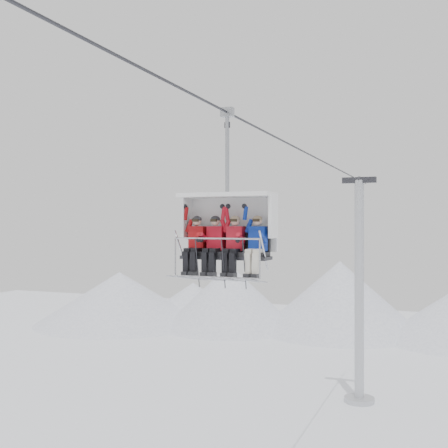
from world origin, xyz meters
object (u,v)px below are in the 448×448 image
at_px(skier_far_right, 256,244).
at_px(chairlift_carrier, 229,224).
at_px(lift_tower_right, 359,306).
at_px(skier_center_right, 234,244).
at_px(skier_center_left, 214,244).
at_px(skier_far_left, 196,243).

bearing_deg(skier_far_right, chairlift_carrier, 158.83).
bearing_deg(lift_tower_right, skier_center_right, -89.38).
height_order(chairlift_carrier, skier_center_left, chairlift_carrier).
distance_m(lift_tower_right, skier_center_left, 22.42).
distance_m(skier_center_left, skier_far_right, 1.05).
bearing_deg(skier_far_right, lift_tower_right, 92.05).
bearing_deg(skier_center_right, skier_far_right, 0.00).
relative_size(skier_far_left, skier_center_right, 1.00).
relative_size(chairlift_carrier, skier_center_right, 2.36).
relative_size(skier_center_left, skier_far_right, 1.00).
bearing_deg(skier_center_right, chairlift_carrier, 127.93).
relative_size(lift_tower_right, skier_far_left, 7.99).
relative_size(skier_center_right, skier_far_right, 1.00).
bearing_deg(chairlift_carrier, skier_center_left, -130.75).
relative_size(chairlift_carrier, skier_far_left, 2.36).
bearing_deg(skier_center_right, lift_tower_right, 90.62).
distance_m(skier_center_right, skier_far_right, 0.55).
bearing_deg(skier_center_left, chairlift_carrier, 49.25).
relative_size(lift_tower_right, skier_center_right, 7.99).
xyz_separation_m(skier_center_right, skier_far_right, (0.55, 0.00, 0.00)).
bearing_deg(chairlift_carrier, lift_tower_right, 90.00).
xyz_separation_m(lift_tower_right, skier_center_right, (0.24, -21.98, 4.41)).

